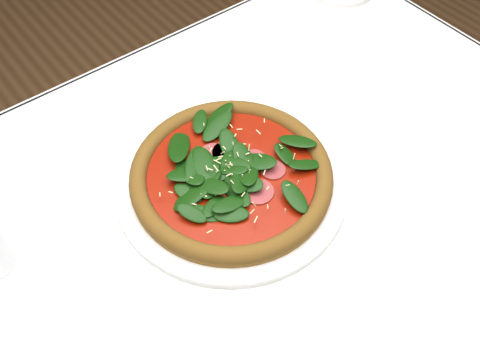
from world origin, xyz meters
TOP-DOWN VIEW (x-y plane):
  - dining_table at (0.00, 0.00)m, footprint 1.21×0.81m
  - plate at (0.06, 0.06)m, footprint 0.33×0.33m
  - pizza at (0.06, 0.06)m, footprint 0.37×0.37m

SIDE VIEW (x-z plane):
  - dining_table at x=0.00m, z-range 0.27..1.02m
  - plate at x=0.06m, z-range 0.75..0.76m
  - pizza at x=0.06m, z-range 0.76..0.79m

